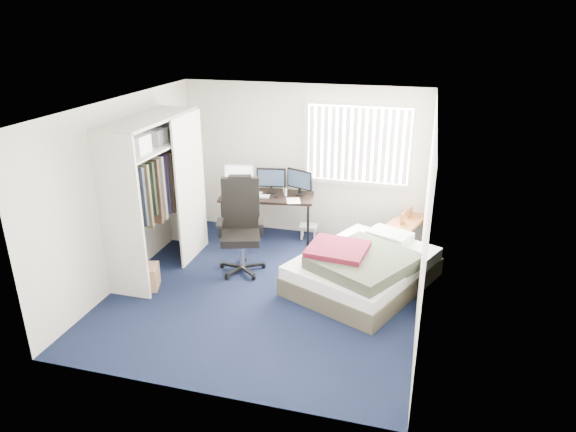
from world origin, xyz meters
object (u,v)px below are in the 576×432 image
at_px(desk, 268,193).
at_px(nightstand, 406,224).
at_px(bed, 363,268).
at_px(office_chair, 241,235).

relative_size(desk, nightstand, 1.82).
bearing_deg(nightstand, bed, -112.11).
bearing_deg(nightstand, desk, 178.96).
bearing_deg(bed, desk, 143.68).
height_order(desk, nightstand, desk).
bearing_deg(desk, bed, -36.32).
distance_m(desk, nightstand, 2.27).
bearing_deg(office_chair, desk, 88.87).
bearing_deg(bed, office_chair, 177.81).
bearing_deg(office_chair, nightstand, 27.31).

